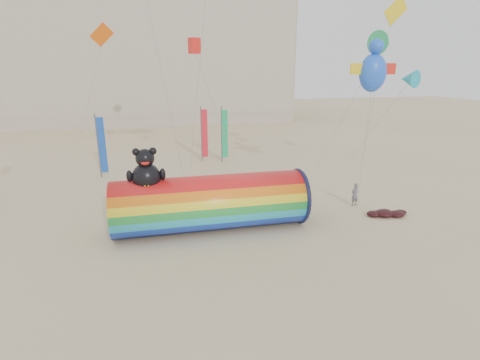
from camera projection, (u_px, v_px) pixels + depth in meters
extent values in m
plane|color=#CCB58C|center=(237.00, 229.00, 20.94)|extent=(160.00, 160.00, 0.00)
cube|color=#B7AD99|center=(97.00, 57.00, 58.22)|extent=(60.00, 15.00, 20.00)
cube|color=#28303D|center=(89.00, 52.00, 51.04)|extent=(59.50, 0.12, 17.00)
cylinder|color=red|center=(211.00, 203.00, 20.58)|extent=(10.51, 3.07, 3.07)
torus|color=#0F1438|center=(299.00, 196.00, 21.70)|extent=(0.21, 3.21, 3.21)
cylinder|color=black|center=(301.00, 196.00, 21.73)|extent=(0.05, 3.04, 3.04)
ellipsoid|color=black|center=(146.00, 178.00, 19.36)|extent=(1.50, 1.34, 1.58)
ellipsoid|color=yellow|center=(146.00, 182.00, 18.94)|extent=(0.77, 0.34, 0.67)
sphere|color=black|center=(145.00, 158.00, 19.06)|extent=(0.96, 0.96, 0.96)
sphere|color=black|center=(136.00, 152.00, 18.86)|extent=(0.39, 0.39, 0.39)
sphere|color=black|center=(153.00, 151.00, 19.05)|extent=(0.39, 0.39, 0.39)
ellipsoid|color=red|center=(145.00, 163.00, 18.73)|extent=(0.42, 0.15, 0.27)
ellipsoid|color=black|center=(129.00, 176.00, 19.05)|extent=(0.32, 0.32, 0.63)
ellipsoid|color=black|center=(163.00, 174.00, 19.41)|extent=(0.32, 0.32, 0.63)
imported|color=#5C5D64|center=(355.00, 194.00, 24.28)|extent=(0.64, 0.51, 1.53)
ellipsoid|color=#3E0B0D|center=(384.00, 213.00, 22.66)|extent=(1.17, 0.99, 0.41)
ellipsoid|color=#3E0B0D|center=(397.00, 214.00, 22.64)|extent=(0.99, 0.84, 0.34)
ellipsoid|color=#3E0B0D|center=(374.00, 214.00, 22.68)|extent=(0.91, 0.77, 0.32)
ellipsoid|color=#3E0B0D|center=(385.00, 211.00, 23.12)|extent=(0.78, 0.66, 0.27)
ellipsoid|color=#3E0B0D|center=(401.00, 212.00, 23.04)|extent=(0.73, 0.62, 0.25)
cylinder|color=#59595E|center=(98.00, 146.00, 29.97)|extent=(0.10, 0.10, 5.20)
cube|color=#1748B1|center=(102.00, 145.00, 30.02)|extent=(0.56, 0.06, 4.50)
cylinder|color=#59595E|center=(201.00, 134.00, 35.18)|extent=(0.10, 0.10, 5.20)
cube|color=red|center=(205.00, 133.00, 35.23)|extent=(0.56, 0.06, 4.50)
cylinder|color=#59595E|center=(222.00, 135.00, 34.92)|extent=(0.10, 0.10, 5.20)
cube|color=#19A561|center=(225.00, 134.00, 34.98)|extent=(0.56, 0.06, 4.50)
ellipsoid|color=blue|center=(373.00, 73.00, 23.28)|extent=(1.75, 1.36, 2.33)
cone|color=#18A3C0|center=(408.00, 79.00, 27.63)|extent=(1.30, 1.30, 1.17)
cube|color=yellow|center=(396.00, 10.00, 23.63)|extent=(1.10, 0.06, 1.55)
cone|color=#28BC64|center=(383.00, 43.00, 24.46)|extent=(1.55, 1.55, 1.39)
cube|color=red|center=(194.00, 46.00, 25.62)|extent=(0.65, 0.65, 1.04)
cube|color=#E2560B|center=(102.00, 35.00, 25.80)|extent=(0.97, 0.06, 1.35)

